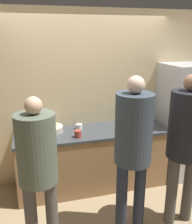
# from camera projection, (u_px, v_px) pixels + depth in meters

# --- Properties ---
(ground_plane) EXTENTS (14.00, 14.00, 0.00)m
(ground_plane) POSITION_uv_depth(u_px,v_px,m) (99.00, 199.00, 3.54)
(ground_plane) COLOR #9E8460
(wall_back) EXTENTS (5.20, 0.06, 2.60)m
(wall_back) POSITION_uv_depth(u_px,v_px,m) (86.00, 98.00, 3.84)
(wall_back) COLOR #D6BC8C
(wall_back) RESTS_ON ground_plane
(counter) EXTENTS (2.21, 0.72, 0.89)m
(counter) POSITION_uv_depth(u_px,v_px,m) (92.00, 158.00, 3.77)
(counter) COLOR #9E754C
(counter) RESTS_ON ground_plane
(refrigerator) EXTENTS (0.76, 0.72, 1.81)m
(refrigerator) POSITION_uv_depth(u_px,v_px,m) (185.00, 121.00, 4.00)
(refrigerator) COLOR #B7B7BC
(refrigerator) RESTS_ON ground_plane
(person_left) EXTENTS (0.39, 0.39, 1.69)m
(person_left) POSITION_uv_depth(u_px,v_px,m) (37.00, 161.00, 2.46)
(person_left) COLOR #4C4742
(person_left) RESTS_ON ground_plane
(person_center) EXTENTS (0.41, 0.41, 1.84)m
(person_center) POSITION_uv_depth(u_px,v_px,m) (133.00, 140.00, 2.69)
(person_center) COLOR #232838
(person_center) RESTS_ON ground_plane
(person_right) EXTENTS (0.42, 0.42, 1.83)m
(person_right) POSITION_uv_depth(u_px,v_px,m) (186.00, 136.00, 2.81)
(person_right) COLOR #4C4742
(person_right) RESTS_ON ground_plane
(fruit_bowl) EXTENTS (0.35, 0.35, 0.12)m
(fruit_bowl) POSITION_uv_depth(u_px,v_px,m) (51.00, 129.00, 3.58)
(fruit_bowl) COLOR beige
(fruit_bowl) RESTS_ON counter
(utensil_crock) EXTENTS (0.12, 0.12, 0.30)m
(utensil_crock) POSITION_uv_depth(u_px,v_px,m) (27.00, 129.00, 3.52)
(utensil_crock) COLOR #ADA393
(utensil_crock) RESTS_ON counter
(bottle_amber) EXTENTS (0.08, 0.08, 0.21)m
(bottle_amber) POSITION_uv_depth(u_px,v_px,m) (127.00, 119.00, 3.88)
(bottle_amber) COLOR brown
(bottle_amber) RESTS_ON counter
(cup_white) EXTENTS (0.10, 0.10, 0.08)m
(cup_white) POSITION_uv_depth(u_px,v_px,m) (79.00, 127.00, 3.68)
(cup_white) COLOR white
(cup_white) RESTS_ON counter
(cup_red) EXTENTS (0.09, 0.09, 0.10)m
(cup_red) POSITION_uv_depth(u_px,v_px,m) (78.00, 134.00, 3.38)
(cup_red) COLOR #A33D33
(cup_red) RESTS_ON counter
(potted_plant) EXTENTS (0.14, 0.14, 0.24)m
(potted_plant) POSITION_uv_depth(u_px,v_px,m) (136.00, 115.00, 3.90)
(potted_plant) COLOR #3D3D42
(potted_plant) RESTS_ON counter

